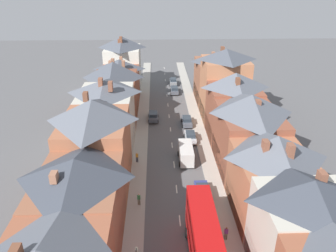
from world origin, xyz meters
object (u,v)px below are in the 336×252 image
(car_near_blue, at_px, (187,121))
(car_near_silver, at_px, (203,193))
(pedestrian_mid_left, at_px, (226,233))
(pedestrian_far_left, at_px, (137,157))
(car_parked_left_a, at_px, (174,90))
(car_parked_left_b, at_px, (190,137))
(car_mid_black, at_px, (173,81))
(pedestrian_mid_right, at_px, (139,199))
(double_decker_bus_lead, at_px, (204,239))
(delivery_van, at_px, (186,153))
(car_parked_right_a, at_px, (153,116))

(car_near_blue, height_order, car_near_silver, car_near_silver)
(pedestrian_mid_left, bearing_deg, pedestrian_far_left, 122.15)
(car_parked_left_a, bearing_deg, car_parked_left_b, -86.93)
(car_mid_black, bearing_deg, pedestrian_mid_right, -97.87)
(pedestrian_mid_left, bearing_deg, double_decker_bus_lead, -137.02)
(car_mid_black, height_order, delivery_van, delivery_van)
(car_parked_right_a, xyz_separation_m, car_parked_left_b, (6.20, -8.83, -0.00))
(car_near_silver, xyz_separation_m, car_parked_left_a, (-1.30, 39.65, -0.06))
(delivery_van, bearing_deg, car_parked_left_b, 78.37)
(car_near_silver, height_order, car_parked_right_a, car_near_silver)
(double_decker_bus_lead, height_order, car_parked_left_a, double_decker_bus_lead)
(double_decker_bus_lead, height_order, car_near_silver, double_decker_bus_lead)
(car_near_silver, bearing_deg, delivery_van, 98.11)
(car_near_silver, height_order, car_parked_left_b, car_near_silver)
(car_near_silver, distance_m, pedestrian_mid_right, 7.91)
(car_near_silver, xyz_separation_m, pedestrian_mid_right, (-7.83, -1.12, 0.18))
(car_near_blue, xyz_separation_m, car_mid_black, (-1.30, 24.25, 0.01))
(car_mid_black, relative_size, pedestrian_mid_left, 2.63)
(car_near_silver, relative_size, car_parked_left_a, 0.98)
(pedestrian_far_left, bearing_deg, pedestrian_mid_right, -85.91)
(car_mid_black, bearing_deg, car_parked_left_b, -87.57)
(pedestrian_mid_left, xyz_separation_m, pedestrian_mid_right, (-9.31, 6.04, 0.00))
(car_parked_left_a, bearing_deg, delivery_van, -90.00)
(double_decker_bus_lead, distance_m, car_parked_left_b, 25.32)
(car_parked_right_a, height_order, car_mid_black, car_mid_black)
(pedestrian_mid_right, bearing_deg, pedestrian_far_left, 94.09)
(car_parked_right_a, distance_m, car_mid_black, 22.40)
(car_parked_left_a, relative_size, delivery_van, 0.88)
(car_parked_right_a, relative_size, pedestrian_mid_left, 2.77)
(car_near_blue, distance_m, car_parked_right_a, 6.65)
(car_parked_left_b, xyz_separation_m, pedestrian_mid_right, (-7.83, -16.57, 0.22))
(car_parked_right_a, relative_size, car_mid_black, 1.05)
(car_mid_black, height_order, car_parked_left_b, car_mid_black)
(car_parked_left_a, xyz_separation_m, delivery_van, (0.00, -30.53, 0.54))
(double_decker_bus_lead, height_order, car_parked_right_a, double_decker_bus_lead)
(car_near_silver, relative_size, pedestrian_mid_right, 2.79)
(double_decker_bus_lead, bearing_deg, pedestrian_mid_left, 42.98)
(pedestrian_mid_right, distance_m, pedestrian_far_left, 9.93)
(car_parked_left_b, xyz_separation_m, delivery_van, (-1.30, -6.32, 0.52))
(delivery_van, bearing_deg, pedestrian_mid_left, -80.30)
(car_near_silver, distance_m, pedestrian_far_left, 12.25)
(pedestrian_mid_left, bearing_deg, car_near_silver, 101.71)
(car_parked_left_a, height_order, car_parked_right_a, car_parked_right_a)
(double_decker_bus_lead, xyz_separation_m, car_mid_black, (0.01, 55.90, -1.99))
(car_near_blue, xyz_separation_m, delivery_van, (-1.30, -12.75, 0.52))
(car_near_silver, relative_size, pedestrian_mid_left, 2.79)
(car_parked_right_a, xyz_separation_m, pedestrian_mid_right, (-1.63, -25.40, 0.21))
(car_parked_left_b, distance_m, pedestrian_mid_right, 18.33)
(car_parked_left_b, bearing_deg, car_near_silver, -90.00)
(double_decker_bus_lead, bearing_deg, car_parked_left_a, 89.99)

